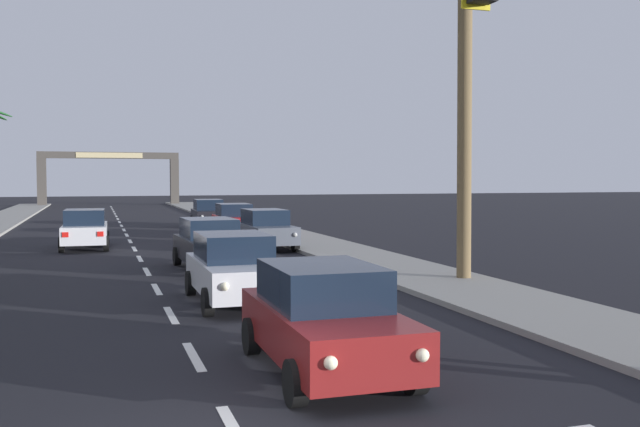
{
  "coord_description": "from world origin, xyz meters",
  "views": [
    {
      "loc": [
        -1.55,
        -7.39,
        3.04
      ],
      "look_at": [
        3.41,
        8.0,
        2.2
      ],
      "focal_mm": 39.23,
      "sensor_mm": 36.0,
      "label": 1
    }
  ],
  "objects_px": {
    "sedan_parked_far_kerb": "(208,213)",
    "palm_right_second": "(465,48)",
    "sedan_third_in_queue": "(234,268)",
    "sedan_parked_mid_kerb": "(234,220)",
    "town_gateway_arch": "(110,170)",
    "traffic_signal_mast": "(494,22)",
    "sedan_lead_at_stop_bar": "(324,318)",
    "sedan_parked_nearest_kerb": "(266,229)",
    "sedan_fifth_in_queue": "(210,244)",
    "sedan_oncoming_far": "(85,229)"
  },
  "relations": [
    {
      "from": "sedan_parked_far_kerb",
      "to": "palm_right_second",
      "type": "relative_size",
      "value": 0.44
    },
    {
      "from": "sedan_third_in_queue",
      "to": "sedan_parked_mid_kerb",
      "type": "distance_m",
      "value": 19.27
    },
    {
      "from": "sedan_parked_mid_kerb",
      "to": "town_gateway_arch",
      "type": "distance_m",
      "value": 43.49
    },
    {
      "from": "sedan_parked_mid_kerb",
      "to": "traffic_signal_mast",
      "type": "bearing_deg",
      "value": -93.77
    },
    {
      "from": "sedan_third_in_queue",
      "to": "sedan_parked_far_kerb",
      "type": "relative_size",
      "value": 0.99
    },
    {
      "from": "sedan_lead_at_stop_bar",
      "to": "town_gateway_arch",
      "type": "distance_m",
      "value": 68.44
    },
    {
      "from": "sedan_lead_at_stop_bar",
      "to": "town_gateway_arch",
      "type": "height_order",
      "value": "town_gateway_arch"
    },
    {
      "from": "sedan_third_in_queue",
      "to": "sedan_parked_nearest_kerb",
      "type": "distance_m",
      "value": 12.74
    },
    {
      "from": "sedan_third_in_queue",
      "to": "town_gateway_arch",
      "type": "bearing_deg",
      "value": 91.49
    },
    {
      "from": "sedan_parked_mid_kerb",
      "to": "sedan_lead_at_stop_bar",
      "type": "bearing_deg",
      "value": -97.76
    },
    {
      "from": "sedan_lead_at_stop_bar",
      "to": "sedan_parked_far_kerb",
      "type": "bearing_deg",
      "value": 84.31
    },
    {
      "from": "sedan_lead_at_stop_bar",
      "to": "sedan_fifth_in_queue",
      "type": "xyz_separation_m",
      "value": [
        0.21,
        12.72,
        0.0
      ]
    },
    {
      "from": "sedan_oncoming_far",
      "to": "sedan_parked_far_kerb",
      "type": "bearing_deg",
      "value": 58.79
    },
    {
      "from": "traffic_signal_mast",
      "to": "sedan_parked_far_kerb",
      "type": "xyz_separation_m",
      "value": [
        1.62,
        34.76,
        -4.21
      ]
    },
    {
      "from": "traffic_signal_mast",
      "to": "sedan_oncoming_far",
      "type": "bearing_deg",
      "value": 103.2
    },
    {
      "from": "sedan_oncoming_far",
      "to": "sedan_parked_nearest_kerb",
      "type": "height_order",
      "value": "same"
    },
    {
      "from": "sedan_third_in_queue",
      "to": "sedan_parked_nearest_kerb",
      "type": "relative_size",
      "value": 0.99
    },
    {
      "from": "traffic_signal_mast",
      "to": "sedan_parked_mid_kerb",
      "type": "height_order",
      "value": "traffic_signal_mast"
    },
    {
      "from": "sedan_parked_nearest_kerb",
      "to": "sedan_parked_mid_kerb",
      "type": "xyz_separation_m",
      "value": [
        -0.05,
        6.73,
        0.0
      ]
    },
    {
      "from": "traffic_signal_mast",
      "to": "sedan_fifth_in_queue",
      "type": "relative_size",
      "value": 2.29
    },
    {
      "from": "sedan_parked_mid_kerb",
      "to": "town_gateway_arch",
      "type": "relative_size",
      "value": 0.31
    },
    {
      "from": "sedan_parked_nearest_kerb",
      "to": "town_gateway_arch",
      "type": "relative_size",
      "value": 0.31
    },
    {
      "from": "sedan_lead_at_stop_bar",
      "to": "sedan_parked_nearest_kerb",
      "type": "bearing_deg",
      "value": 79.33
    },
    {
      "from": "town_gateway_arch",
      "to": "sedan_parked_far_kerb",
      "type": "bearing_deg",
      "value": -81.93
    },
    {
      "from": "traffic_signal_mast",
      "to": "sedan_third_in_queue",
      "type": "height_order",
      "value": "traffic_signal_mast"
    },
    {
      "from": "sedan_parked_mid_kerb",
      "to": "sedan_oncoming_far",
      "type": "bearing_deg",
      "value": -149.47
    },
    {
      "from": "traffic_signal_mast",
      "to": "sedan_fifth_in_queue",
      "type": "distance_m",
      "value": 15.5
    },
    {
      "from": "sedan_lead_at_stop_bar",
      "to": "sedan_fifth_in_queue",
      "type": "distance_m",
      "value": 12.72
    },
    {
      "from": "sedan_third_in_queue",
      "to": "traffic_signal_mast",
      "type": "bearing_deg",
      "value": -77.78
    },
    {
      "from": "sedan_parked_mid_kerb",
      "to": "sedan_fifth_in_queue",
      "type": "bearing_deg",
      "value": -104.43
    },
    {
      "from": "sedan_parked_mid_kerb",
      "to": "palm_right_second",
      "type": "relative_size",
      "value": 0.44
    },
    {
      "from": "sedan_parked_nearest_kerb",
      "to": "town_gateway_arch",
      "type": "distance_m",
      "value": 50.17
    },
    {
      "from": "sedan_lead_at_stop_bar",
      "to": "sedan_parked_far_kerb",
      "type": "distance_m",
      "value": 32.8
    },
    {
      "from": "sedan_third_in_queue",
      "to": "sedan_lead_at_stop_bar",
      "type": "bearing_deg",
      "value": -88.22
    },
    {
      "from": "sedan_fifth_in_queue",
      "to": "sedan_parked_far_kerb",
      "type": "relative_size",
      "value": 1.0
    },
    {
      "from": "sedan_oncoming_far",
      "to": "palm_right_second",
      "type": "distance_m",
      "value": 18.02
    },
    {
      "from": "sedan_lead_at_stop_bar",
      "to": "sedan_fifth_in_queue",
      "type": "relative_size",
      "value": 0.99
    },
    {
      "from": "palm_right_second",
      "to": "town_gateway_arch",
      "type": "height_order",
      "value": "palm_right_second"
    },
    {
      "from": "sedan_parked_nearest_kerb",
      "to": "sedan_oncoming_far",
      "type": "bearing_deg",
      "value": 161.29
    },
    {
      "from": "sedan_third_in_queue",
      "to": "sedan_parked_nearest_kerb",
      "type": "xyz_separation_m",
      "value": [
        3.69,
        12.19,
        0.0
      ]
    },
    {
      "from": "sedan_lead_at_stop_bar",
      "to": "sedan_oncoming_far",
      "type": "distance_m",
      "value": 21.36
    },
    {
      "from": "sedan_fifth_in_queue",
      "to": "palm_right_second",
      "type": "relative_size",
      "value": 0.44
    },
    {
      "from": "sedan_third_in_queue",
      "to": "sedan_fifth_in_queue",
      "type": "xyz_separation_m",
      "value": [
        0.41,
        6.36,
        0.0
      ]
    },
    {
      "from": "traffic_signal_mast",
      "to": "town_gateway_arch",
      "type": "bearing_deg",
      "value": 92.8
    },
    {
      "from": "sedan_parked_mid_kerb",
      "to": "palm_right_second",
      "type": "bearing_deg",
      "value": -79.4
    },
    {
      "from": "palm_right_second",
      "to": "town_gateway_arch",
      "type": "bearing_deg",
      "value": 98.02
    },
    {
      "from": "town_gateway_arch",
      "to": "sedan_fifth_in_queue",
      "type": "bearing_deg",
      "value": -87.92
    },
    {
      "from": "sedan_lead_at_stop_bar",
      "to": "town_gateway_arch",
      "type": "bearing_deg",
      "value": 91.52
    },
    {
      "from": "traffic_signal_mast",
      "to": "town_gateway_arch",
      "type": "relative_size",
      "value": 0.71
    },
    {
      "from": "sedan_parked_nearest_kerb",
      "to": "sedan_parked_far_kerb",
      "type": "height_order",
      "value": "same"
    }
  ]
}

